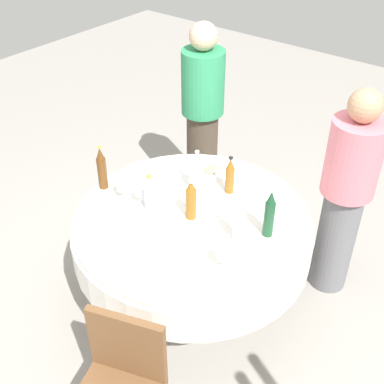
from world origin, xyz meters
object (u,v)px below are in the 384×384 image
at_px(dining_table, 192,234).
at_px(plate_outer, 212,171).
at_px(bottle_clear_east, 150,194).
at_px(wine_glass_far, 140,191).
at_px(bottle_amber_near, 191,200).
at_px(person_north, 202,115).
at_px(person_east, 346,194).
at_px(bottle_clear_mid, 197,173).
at_px(bottle_dark_green_far, 269,214).
at_px(wine_glass_mid, 222,254).
at_px(wine_glass_front, 121,186).
at_px(bottle_amber_front, 230,176).
at_px(plate_west, 136,246).
at_px(bottle_brown_north, 102,169).
at_px(chair_front, 121,381).
at_px(bottle_clear_right, 238,221).

bearing_deg(dining_table, plate_outer, 22.86).
xyz_separation_m(bottle_clear_east, wine_glass_far, (0.01, 0.10, -0.03)).
height_order(bottle_amber_near, person_north, person_north).
height_order(plate_outer, person_east, person_east).
height_order(bottle_clear_east, bottle_clear_mid, bottle_clear_mid).
bearing_deg(bottle_dark_green_far, person_east, -19.88).
xyz_separation_m(bottle_clear_mid, wine_glass_mid, (-0.48, -0.55, -0.05)).
xyz_separation_m(wine_glass_far, wine_glass_front, (-0.03, 0.13, 0.00)).
relative_size(bottle_clear_east, wine_glass_far, 1.99).
xyz_separation_m(bottle_amber_front, wine_glass_mid, (-0.61, -0.37, -0.03)).
bearing_deg(bottle_dark_green_far, dining_table, 107.51).
bearing_deg(dining_table, wine_glass_front, 104.99).
bearing_deg(wine_glass_front, bottle_amber_front, -46.18).
bearing_deg(person_east, plate_outer, -120.75).
xyz_separation_m(bottle_clear_mid, plate_west, (-0.65, -0.07, -0.14)).
relative_size(bottle_brown_north, bottle_amber_front, 1.18).
bearing_deg(person_east, wine_glass_mid, -63.14).
bearing_deg(plate_west, chair_front, -143.93).
bearing_deg(plate_outer, bottle_clear_east, 175.18).
distance_m(bottle_brown_north, plate_outer, 0.77).
relative_size(bottle_clear_east, bottle_amber_front, 0.96).
height_order(bottle_amber_near, bottle_clear_mid, bottle_clear_mid).
distance_m(bottle_amber_front, person_east, 0.75).
bearing_deg(bottle_clear_east, bottle_brown_north, 92.00).
distance_m(dining_table, plate_outer, 0.54).
bearing_deg(chair_front, dining_table, -90.00).
bearing_deg(wine_glass_far, bottle_amber_front, -39.45).
height_order(bottle_clear_right, person_north, person_north).
distance_m(plate_outer, plate_west, 0.91).
bearing_deg(wine_glass_mid, bottle_clear_mid, 48.78).
relative_size(dining_table, person_north, 0.96).
bearing_deg(bottle_clear_east, plate_outer, -4.82).
bearing_deg(bottle_amber_near, bottle_brown_north, 99.53).
xyz_separation_m(bottle_brown_north, bottle_amber_front, (0.48, -0.69, -0.02)).
relative_size(bottle_clear_east, bottle_clear_right, 0.86).
bearing_deg(bottle_clear_right, bottle_brown_north, 96.55).
bearing_deg(bottle_amber_front, plate_outer, 63.43).
bearing_deg(plate_west, wine_glass_mid, -69.84).
bearing_deg(wine_glass_front, bottle_clear_east, -84.43).
height_order(dining_table, bottle_amber_near, bottle_amber_near).
relative_size(wine_glass_mid, plate_outer, 0.54).
xyz_separation_m(wine_glass_mid, wine_glass_far, (0.15, 0.75, -0.01)).
height_order(dining_table, plate_outer, plate_outer).
relative_size(bottle_brown_north, person_north, 0.20).
relative_size(dining_table, bottle_dark_green_far, 4.63).
relative_size(bottle_clear_right, plate_west, 1.27).
height_order(plate_outer, person_north, person_north).
relative_size(bottle_brown_north, chair_front, 0.37).
relative_size(bottle_brown_north, plate_outer, 1.23).
xyz_separation_m(dining_table, wine_glass_mid, (-0.25, -0.40, 0.24)).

